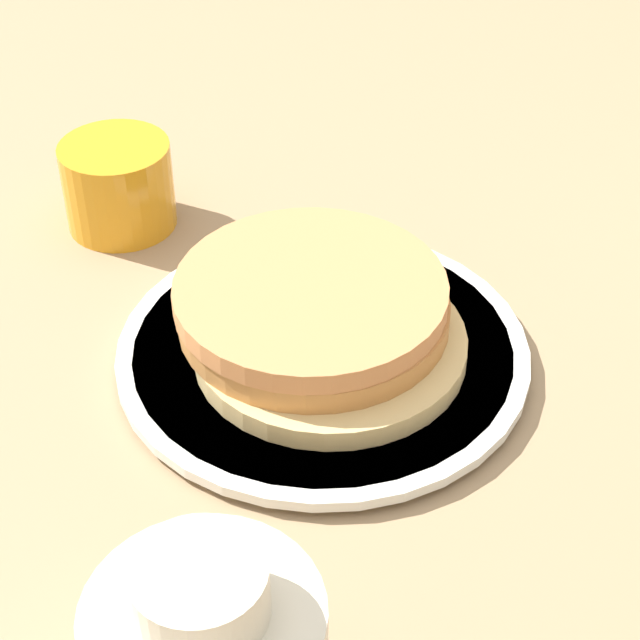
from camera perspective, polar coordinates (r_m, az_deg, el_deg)
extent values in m
plane|color=#9E7F5B|center=(0.68, 1.88, -1.81)|extent=(4.00, 4.00, 0.00)
cylinder|color=silver|center=(0.67, 0.00, -1.79)|extent=(0.24, 0.24, 0.01)
cylinder|color=silver|center=(0.67, 0.00, -1.64)|extent=(0.26, 0.26, 0.01)
cylinder|color=#D9B976|center=(0.66, 0.39, -1.31)|extent=(0.17, 0.17, 0.01)
cylinder|color=#BE7F41|center=(0.65, -0.52, 0.24)|extent=(0.17, 0.17, 0.01)
cylinder|color=#CF8650|center=(0.65, -0.69, 1.26)|extent=(0.17, 0.17, 0.01)
cylinder|color=orange|center=(0.79, -10.83, 7.08)|extent=(0.08, 0.08, 0.06)
cylinder|color=beige|center=(0.42, -6.68, -14.12)|extent=(0.05, 0.05, 0.03)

